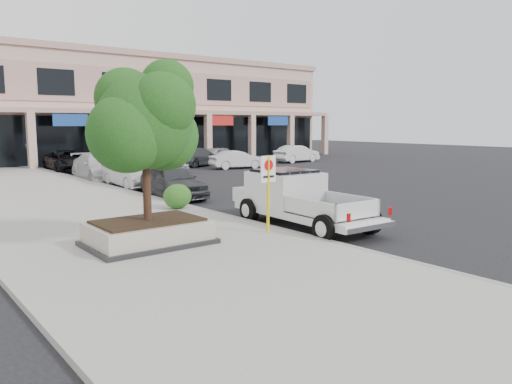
% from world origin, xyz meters
% --- Properties ---
extents(ground, '(120.00, 120.00, 0.00)m').
position_xyz_m(ground, '(0.00, 0.00, 0.00)').
color(ground, black).
rests_on(ground, ground).
extents(sidewalk, '(8.00, 52.00, 0.15)m').
position_xyz_m(sidewalk, '(-5.50, 6.00, 0.07)').
color(sidewalk, gray).
rests_on(sidewalk, ground).
extents(curb, '(0.20, 52.00, 0.15)m').
position_xyz_m(curb, '(-1.55, 6.00, 0.07)').
color(curb, gray).
rests_on(curb, ground).
extents(strip_mall, '(40.55, 12.43, 9.50)m').
position_xyz_m(strip_mall, '(8.00, 33.93, 4.75)').
color(strip_mall, tan).
rests_on(strip_mall, ground).
extents(planter, '(3.20, 2.20, 0.68)m').
position_xyz_m(planter, '(-5.70, 0.98, 0.48)').
color(planter, black).
rests_on(planter, sidewalk).
extents(planter_tree, '(2.90, 2.55, 4.00)m').
position_xyz_m(planter_tree, '(-5.56, 1.14, 3.41)').
color(planter_tree, black).
rests_on(planter_tree, planter).
extents(no_parking_sign, '(0.55, 0.09, 2.30)m').
position_xyz_m(no_parking_sign, '(-2.24, 0.11, 1.63)').
color(no_parking_sign, yellow).
rests_on(no_parking_sign, sidewalk).
extents(hedge, '(1.10, 0.99, 0.93)m').
position_xyz_m(hedge, '(-2.26, 5.52, 0.62)').
color(hedge, '#224C15').
rests_on(hedge, sidewalk).
extents(pickup_truck, '(2.40, 5.90, 1.83)m').
position_xyz_m(pickup_truck, '(-0.35, 0.51, 0.92)').
color(pickup_truck, silver).
rests_on(pickup_truck, ground).
extents(curb_car_a, '(2.14, 4.60, 1.52)m').
position_xyz_m(curb_car_a, '(-0.63, 8.82, 0.76)').
color(curb_car_a, '#303235').
rests_on(curb_car_a, ground).
extents(curb_car_b, '(1.76, 4.63, 1.51)m').
position_xyz_m(curb_car_b, '(-0.58, 13.47, 0.75)').
color(curb_car_b, '#A2A4A9').
rests_on(curb_car_b, ground).
extents(curb_car_c, '(2.44, 5.48, 1.56)m').
position_xyz_m(curb_car_c, '(-0.50, 18.13, 0.78)').
color(curb_car_c, silver).
rests_on(curb_car_c, ground).
extents(curb_car_d, '(2.74, 5.49, 1.50)m').
position_xyz_m(curb_car_d, '(-0.28, 24.45, 0.75)').
color(curb_car_d, black).
rests_on(curb_car_d, ground).
extents(lot_car_a, '(3.98, 1.68, 1.35)m').
position_xyz_m(lot_car_a, '(3.57, 18.22, 0.67)').
color(lot_car_a, '#A5A9AD').
rests_on(lot_car_a, ground).
extents(lot_car_b, '(4.26, 2.16, 1.34)m').
position_xyz_m(lot_car_b, '(10.34, 18.99, 0.67)').
color(lot_car_b, silver).
rests_on(lot_car_b, ground).
extents(lot_car_c, '(5.47, 3.43, 1.48)m').
position_xyz_m(lot_car_c, '(9.15, 22.53, 0.74)').
color(lot_car_c, '#2E3133').
rests_on(lot_car_c, ground).
extents(lot_car_d, '(5.95, 3.46, 1.56)m').
position_xyz_m(lot_car_d, '(5.20, 26.03, 0.78)').
color(lot_car_d, black).
rests_on(lot_car_d, ground).
extents(lot_car_e, '(4.52, 2.60, 1.45)m').
position_xyz_m(lot_car_e, '(11.68, 23.10, 0.72)').
color(lot_car_e, '#A4A7AC').
rests_on(lot_car_e, ground).
extents(lot_car_f, '(4.53, 1.91, 1.46)m').
position_xyz_m(lot_car_f, '(18.02, 20.72, 0.73)').
color(lot_car_f, silver).
rests_on(lot_car_f, ground).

